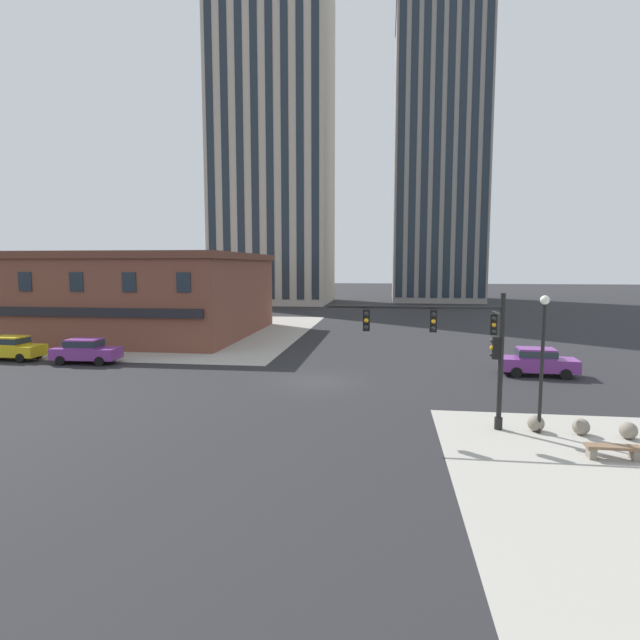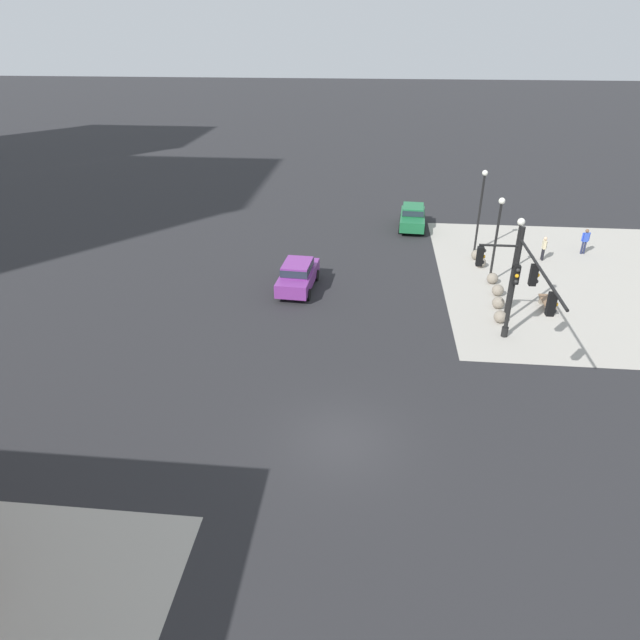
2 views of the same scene
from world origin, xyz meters
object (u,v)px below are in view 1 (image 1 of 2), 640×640
Objects in this scene: car_main_northbound_far at (537,361)px; car_main_southbound_far at (86,350)px; bollard_sphere_curb_c at (628,431)px; bench_near_signal at (613,450)px; bollard_sphere_curb_b at (581,427)px; bollard_sphere_curb_a at (536,423)px; traffic_signal_main at (463,341)px; street_lamp_corner_near at (543,348)px; car_main_southbound_near at (11,347)px.

car_main_southbound_far is at bearing 179.91° from car_main_northbound_far.
bollard_sphere_curb_c is 2.73m from bench_near_signal.
bollard_sphere_curb_b is 1.00× the size of bollard_sphere_curb_c.
bollard_sphere_curb_b is at bearing -7.02° from bollard_sphere_curb_a.
bench_near_signal is (1.78, -2.76, -0.00)m from bollard_sphere_curb_a.
car_main_southbound_far is (-29.34, 0.05, 0.00)m from car_main_northbound_far.
car_main_northbound_far is at bearing 91.18° from bollard_sphere_curb_c.
traffic_signal_main is at bearing -119.39° from car_main_northbound_far.
street_lamp_corner_near reaches higher than car_main_southbound_near.
car_main_southbound_near is at bearing 179.14° from car_main_northbound_far.
car_main_southbound_far is at bearing 157.20° from street_lamp_corner_near.
street_lamp_corner_near is (-1.59, -0.02, 3.11)m from bollard_sphere_curb_b.
traffic_signal_main is at bearing 170.77° from street_lamp_corner_near.
bollard_sphere_curb_a and bollard_sphere_curb_c have the same top height.
car_main_northbound_far is at bearing -0.86° from car_main_southbound_near.
bench_near_signal is 4.37m from street_lamp_corner_near.
street_lamp_corner_near is at bearing -22.80° from car_main_southbound_far.
bollard_sphere_curb_b reaches higher than bench_near_signal.
car_main_northbound_far is (2.99, 11.03, -2.52)m from street_lamp_corner_near.
street_lamp_corner_near reaches higher than bollard_sphere_curb_c.
traffic_signal_main is 5.60m from bollard_sphere_curb_b.
bench_near_signal is at bearing -55.66° from street_lamp_corner_near.
bollard_sphere_curb_c is at bearing -4.32° from street_lamp_corner_near.
car_main_northbound_far is at bearing 84.70° from bench_near_signal.
car_main_southbound_near is at bearing 175.33° from car_main_southbound_far.
bollard_sphere_curb_a is 1.00× the size of bollard_sphere_curb_c.
bollard_sphere_curb_b is 1.65m from bollard_sphere_curb_c.
bollard_sphere_curb_b is at bearing 0.73° from street_lamp_corner_near.
bollard_sphere_curb_a is (2.90, -0.26, -3.24)m from traffic_signal_main.
bollard_sphere_curb_a is 1.00× the size of bollard_sphere_curb_b.
bollard_sphere_curb_a is at bearing -22.42° from car_main_southbound_far.
bench_near_signal is 0.40× the size of car_main_southbound_far.
bench_near_signal is 31.21m from car_main_southbound_far.
bollard_sphere_curb_c is at bearing 56.94° from bench_near_signal.
bench_near_signal is at bearing -57.13° from bollard_sphere_curb_a.
street_lamp_corner_near is 11.70m from car_main_northbound_far.
car_main_southbound_far is at bearing 159.06° from bollard_sphere_curb_c.
bollard_sphere_curb_b and bollard_sphere_curb_c have the same top height.
traffic_signal_main is at bearing -20.69° from car_main_southbound_near.
car_main_southbound_far is (-23.40, 10.60, -2.64)m from traffic_signal_main.
car_main_southbound_far is (5.95, -0.49, 0.00)m from car_main_southbound_near.
bollard_sphere_curb_c is (1.63, -0.26, 0.00)m from bollard_sphere_curb_b.
bollard_sphere_curb_c is at bearing -20.94° from car_main_southbound_far.
street_lamp_corner_near reaches higher than car_main_northbound_far.
car_main_northbound_far is 35.30m from car_main_southbound_near.
bollard_sphere_curb_b is at bearing -21.59° from car_main_southbound_far.
traffic_signal_main is 25.82m from car_main_southbound_far.
street_lamp_corner_near reaches higher than bollard_sphere_curb_b.
car_main_southbound_far is (-29.57, 11.32, 0.59)m from bollard_sphere_curb_c.
traffic_signal_main is at bearing 173.32° from bollard_sphere_curb_c.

